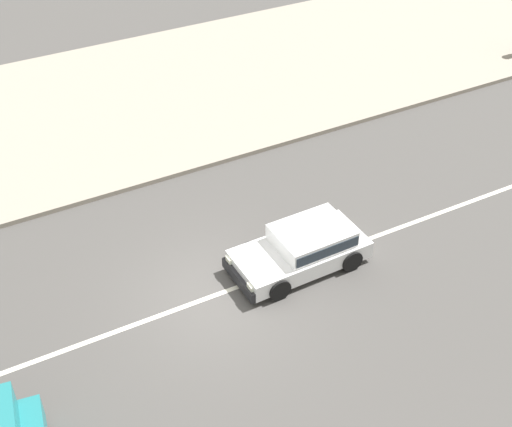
% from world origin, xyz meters
% --- Properties ---
extents(ground_plane, '(160.00, 160.00, 0.00)m').
position_xyz_m(ground_plane, '(0.00, 0.00, 0.00)').
color(ground_plane, '#4C4947').
extents(lane_centre_stripe, '(50.40, 0.14, 0.01)m').
position_xyz_m(lane_centre_stripe, '(0.00, 0.00, 0.00)').
color(lane_centre_stripe, silver).
rests_on(lane_centre_stripe, ground).
extents(kerb_strip, '(68.00, 10.00, 0.15)m').
position_xyz_m(kerb_strip, '(0.00, 10.21, 0.07)').
color(kerb_strip, '#9E9384').
rests_on(kerb_strip, ground).
extents(hatchback_white_1, '(3.66, 1.83, 1.10)m').
position_xyz_m(hatchback_white_1, '(2.49, -0.02, 0.59)').
color(hatchback_white_1, white).
rests_on(hatchback_white_1, ground).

